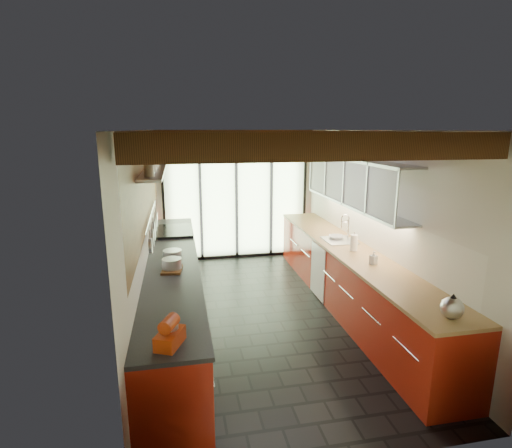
{
  "coord_description": "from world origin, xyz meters",
  "views": [
    {
      "loc": [
        -1.15,
        -5.22,
        2.61
      ],
      "look_at": [
        -0.05,
        0.4,
        1.25
      ],
      "focal_mm": 28.0,
      "sensor_mm": 36.0,
      "label": 1
    }
  ],
  "objects_px": {
    "stand_mixer": "(170,333)",
    "bowl": "(336,237)",
    "paper_towel": "(354,243)",
    "soap_bottle": "(373,258)",
    "kettle": "(452,307)"
  },
  "relations": [
    {
      "from": "paper_towel",
      "to": "stand_mixer",
      "type": "bearing_deg",
      "value": -140.32
    },
    {
      "from": "kettle",
      "to": "bowl",
      "type": "relative_size",
      "value": 1.18
    },
    {
      "from": "paper_towel",
      "to": "soap_bottle",
      "type": "bearing_deg",
      "value": -90.0
    },
    {
      "from": "kettle",
      "to": "soap_bottle",
      "type": "height_order",
      "value": "kettle"
    },
    {
      "from": "paper_towel",
      "to": "bowl",
      "type": "distance_m",
      "value": 0.65
    },
    {
      "from": "soap_bottle",
      "to": "bowl",
      "type": "height_order",
      "value": "soap_bottle"
    },
    {
      "from": "stand_mixer",
      "to": "paper_towel",
      "type": "xyz_separation_m",
      "value": [
        2.54,
        2.11,
        0.02
      ]
    },
    {
      "from": "stand_mixer",
      "to": "bowl",
      "type": "relative_size",
      "value": 1.38
    },
    {
      "from": "soap_bottle",
      "to": "bowl",
      "type": "distance_m",
      "value": 1.24
    },
    {
      "from": "paper_towel",
      "to": "bowl",
      "type": "height_order",
      "value": "paper_towel"
    },
    {
      "from": "stand_mixer",
      "to": "kettle",
      "type": "xyz_separation_m",
      "value": [
        2.54,
        -0.01,
        0.01
      ]
    },
    {
      "from": "paper_towel",
      "to": "soap_bottle",
      "type": "distance_m",
      "value": 0.59
    },
    {
      "from": "stand_mixer",
      "to": "bowl",
      "type": "height_order",
      "value": "stand_mixer"
    },
    {
      "from": "kettle",
      "to": "paper_towel",
      "type": "xyz_separation_m",
      "value": [
        -0.0,
        2.11,
        0.01
      ]
    },
    {
      "from": "stand_mixer",
      "to": "paper_towel",
      "type": "height_order",
      "value": "paper_towel"
    }
  ]
}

